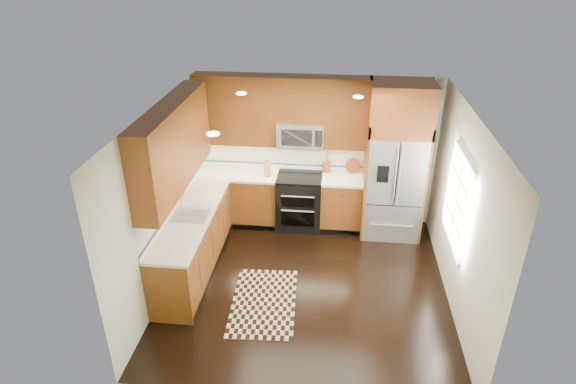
# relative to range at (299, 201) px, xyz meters

# --- Properties ---
(ground) EXTENTS (4.00, 4.00, 0.00)m
(ground) POSITION_rel_range_xyz_m (0.25, -1.67, -0.47)
(ground) COLOR black
(ground) RESTS_ON ground
(wall_back) EXTENTS (4.00, 0.02, 2.60)m
(wall_back) POSITION_rel_range_xyz_m (0.25, 0.33, 0.83)
(wall_back) COLOR beige
(wall_back) RESTS_ON ground
(wall_left) EXTENTS (0.02, 4.00, 2.60)m
(wall_left) POSITION_rel_range_xyz_m (-1.75, -1.67, 0.83)
(wall_left) COLOR beige
(wall_left) RESTS_ON ground
(wall_right) EXTENTS (0.02, 4.00, 2.60)m
(wall_right) POSITION_rel_range_xyz_m (2.25, -1.67, 0.83)
(wall_right) COLOR beige
(wall_right) RESTS_ON ground
(window) EXTENTS (0.04, 1.10, 1.30)m
(window) POSITION_rel_range_xyz_m (2.23, -1.47, 0.93)
(window) COLOR white
(window) RESTS_ON ground
(base_cabinets) EXTENTS (2.85, 3.00, 0.90)m
(base_cabinets) POSITION_rel_range_xyz_m (-0.98, -0.77, -0.02)
(base_cabinets) COLOR brown
(base_cabinets) RESTS_ON ground
(countertop) EXTENTS (2.86, 3.01, 0.04)m
(countertop) POSITION_rel_range_xyz_m (-0.84, -0.65, 0.45)
(countertop) COLOR silver
(countertop) RESTS_ON base_cabinets
(upper_cabinets) EXTENTS (2.85, 3.00, 1.15)m
(upper_cabinets) POSITION_rel_range_xyz_m (-0.90, -0.58, 1.56)
(upper_cabinets) COLOR brown
(upper_cabinets) RESTS_ON ground
(range) EXTENTS (0.76, 0.67, 0.95)m
(range) POSITION_rel_range_xyz_m (0.00, 0.00, 0.00)
(range) COLOR black
(range) RESTS_ON ground
(microwave) EXTENTS (0.76, 0.40, 0.42)m
(microwave) POSITION_rel_range_xyz_m (-0.00, 0.13, 1.19)
(microwave) COLOR #B2B2B7
(microwave) RESTS_ON ground
(refrigerator) EXTENTS (0.98, 0.75, 2.60)m
(refrigerator) POSITION_rel_range_xyz_m (1.55, -0.04, 0.83)
(refrigerator) COLOR #B2B2B7
(refrigerator) RESTS_ON ground
(sink_faucet) EXTENTS (0.54, 0.44, 0.37)m
(sink_faucet) POSITION_rel_range_xyz_m (-1.48, -1.44, 0.52)
(sink_faucet) COLOR #B2B2B7
(sink_faucet) RESTS_ON countertop
(rug) EXTENTS (0.94, 1.49, 0.01)m
(rug) POSITION_rel_range_xyz_m (-0.31, -2.12, -0.46)
(rug) COLOR black
(rug) RESTS_ON ground
(knife_block) EXTENTS (0.14, 0.16, 0.28)m
(knife_block) POSITION_rel_range_xyz_m (-0.55, 0.01, 0.58)
(knife_block) COLOR #B07E55
(knife_block) RESTS_ON countertop
(utensil_crock) EXTENTS (0.17, 0.17, 0.38)m
(utensil_crock) POSITION_rel_range_xyz_m (0.44, 0.26, 0.60)
(utensil_crock) COLOR #9D3813
(utensil_crock) RESTS_ON countertop
(cutting_board) EXTENTS (0.26, 0.26, 0.02)m
(cutting_board) POSITION_rel_range_xyz_m (0.89, 0.27, 0.48)
(cutting_board) COLOR brown
(cutting_board) RESTS_ON countertop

